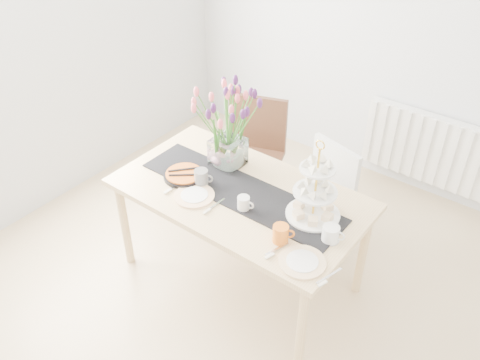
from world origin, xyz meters
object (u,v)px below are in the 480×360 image
Objects in this scene: teapot at (221,156)px; plate_right at (302,262)px; radiator at (435,151)px; cream_jug at (331,234)px; mug_white at (243,203)px; dining_table at (240,201)px; tart_tin at (184,175)px; mug_orange at (281,234)px; mug_grey at (201,177)px; tulip_vase at (227,113)px; chair_brown at (253,148)px; cake_stand at (314,198)px; chair_white at (322,192)px; plate_left at (194,196)px.

teapot is 1.04m from plate_right.
radiator is 12.29× the size of cream_jug.
mug_white is (0.41, -0.28, -0.03)m from teapot.
tart_tin is (-0.39, -0.10, 0.09)m from dining_table.
mug_white is 0.85× the size of mug_orange.
cream_jug is at bearing -19.60° from mug_grey.
teapot is 0.28m from tart_tin.
tulip_vase is 0.33m from teapot.
chair_brown is 1.98× the size of cake_stand.
dining_table is 0.41m from tart_tin.
chair_brown is at bearing 107.60° from tulip_vase.
teapot is 2.53× the size of mug_white.
radiator is at bearing 58.11° from tulip_vase.
mug_orange is (0.71, -0.42, -0.34)m from tulip_vase.
tulip_vase is (0.16, -0.52, 0.60)m from chair_brown.
cream_jug reaches higher than tart_tin.
cream_jug is 0.91× the size of mug_orange.
chair_white is 0.93m from mug_orange.
teapot is at bearing -133.09° from tulip_vase.
tart_tin is 1.07× the size of plate_left.
mug_orange reaches higher than tart_tin.
mug_grey is (-0.25, -0.09, 0.13)m from dining_table.
tulip_vase reaches higher than plate_right.
chair_brown is 0.81m from tulip_vase.
plate_right is at bearing -5.61° from plate_left.
dining_table is 0.52m from mug_orange.
mug_grey is at bearing 133.25° from mug_orange.
mug_grey is (0.00, -0.28, -0.35)m from tulip_vase.
mug_white is (0.12, -0.12, 0.12)m from dining_table.
chair_brown is 1.35m from cream_jug.
chair_white is 9.28× the size of mug_white.
cake_stand is 0.90m from tart_tin.
mug_white is at bearing -85.64° from chair_white.
mug_orange is (0.87, -0.94, 0.25)m from chair_brown.
plate_left is at bearing 174.39° from plate_right.
radiator is 1.80m from cream_jug.
mug_orange is (-0.24, -1.94, 0.35)m from radiator.
mug_white is 0.55m from plate_right.
dining_table is 0.57m from tulip_vase.
cake_stand is at bearing 112.88° from plate_right.
chair_white reaches higher than plate_right.
cream_jug is at bearing 83.07° from plate_right.
mug_orange is 0.42× the size of plate_right.
radiator is at bearing 67.89° from dining_table.
mug_orange is at bearing -96.52° from cake_stand.
plate_left is (-0.87, -0.16, -0.04)m from cream_jug.
radiator is 1.93m from tulip_vase.
cake_stand reaches higher than mug_white.
mug_white is (0.54, -0.84, 0.24)m from chair_brown.
mug_grey is at bearing -110.53° from chair_white.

